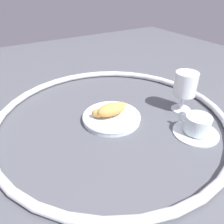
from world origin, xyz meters
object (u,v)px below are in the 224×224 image
coffee_cup_near (197,126)px  juice_glass_left (185,86)px  pastry_plate (112,117)px  croissant_large (112,109)px

coffee_cup_near → juice_glass_left: 0.15m
pastry_plate → coffee_cup_near: (0.18, -0.19, 0.02)m
croissant_large → juice_glass_left: (0.24, -0.08, 0.06)m
pastry_plate → coffee_cup_near: 0.26m
pastry_plate → coffee_cup_near: bearing=-47.5°
coffee_cup_near → juice_glass_left: bearing=61.4°
croissant_large → coffee_cup_near: same height
coffee_cup_near → juice_glass_left: (0.07, 0.12, 0.07)m
coffee_cup_near → juice_glass_left: juice_glass_left is taller
pastry_plate → juice_glass_left: bearing=-16.4°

